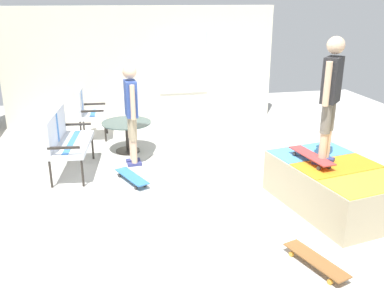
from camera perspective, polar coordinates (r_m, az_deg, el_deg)
The scene contains 11 objects.
ground_plane at distance 6.49m, azimuth 1.50°, elevation -6.15°, with size 12.00×12.00×0.10m, color beige.
house_facade at distance 9.65m, azimuth -6.63°, elevation 10.49°, with size 0.23×6.00×2.56m.
skate_ramp at distance 6.10m, azimuth 19.00°, elevation -5.36°, with size 2.06×2.25×0.61m.
patio_bench at distance 7.06m, azimuth -16.92°, elevation 0.95°, with size 1.31×0.69×1.02m.
patio_chair_near_house at distance 8.72m, azimuth -14.01°, elevation 4.62°, with size 0.65×0.59×1.02m.
patio_table at distance 7.85m, azimuth -8.80°, elevation 1.77°, with size 0.90×0.90×0.57m.
person_watching at distance 7.08m, azimuth -8.21°, elevation 4.88°, with size 0.48×0.26×1.71m.
person_skater at distance 5.72m, azimuth 18.24°, elevation 6.69°, with size 0.37×0.37×1.67m.
skateboard_by_bench at distance 6.65m, azimuth -8.14°, elevation -4.42°, with size 0.81×0.50×0.10m.
skateboard_spare at distance 4.84m, azimuth 16.38°, elevation -14.86°, with size 0.82×0.44×0.10m.
skateboard_on_ramp at distance 5.94m, azimuth 15.82°, elevation -1.59°, with size 0.82×0.32×0.10m.
Camera 1 is at (-5.70, 1.38, 2.74)m, focal length 39.47 mm.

